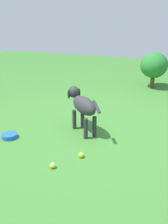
# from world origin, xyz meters

# --- Properties ---
(ground) EXTENTS (14.00, 14.00, 0.00)m
(ground) POSITION_xyz_m (0.00, 0.00, 0.00)
(ground) COLOR #38722D
(dog) EXTENTS (0.62, 0.74, 0.62)m
(dog) POSITION_xyz_m (0.01, 0.04, 0.41)
(dog) COLOR #2D2D33
(dog) RESTS_ON ground
(tennis_ball_0) EXTENTS (0.07, 0.07, 0.07)m
(tennis_ball_0) POSITION_xyz_m (-0.67, -0.23, 0.03)
(tennis_ball_0) COLOR #CCDB34
(tennis_ball_0) RESTS_ON ground
(tennis_ball_1) EXTENTS (0.07, 0.07, 0.07)m
(tennis_ball_1) POSITION_xyz_m (-0.99, -0.02, 0.03)
(tennis_ball_1) COLOR #C9D93B
(tennis_ball_1) RESTS_ON ground
(water_bowl) EXTENTS (0.22, 0.22, 0.06)m
(water_bowl) POSITION_xyz_m (-0.60, 0.90, 0.03)
(water_bowl) COLOR blue
(water_bowl) RESTS_ON ground
(shrub_near) EXTENTS (0.70, 0.63, 0.83)m
(shrub_near) POSITION_xyz_m (2.83, -0.57, 0.52)
(shrub_near) COLOR brown
(shrub_near) RESTS_ON ground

